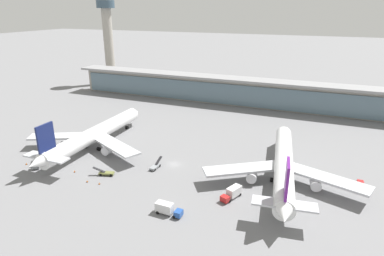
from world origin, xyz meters
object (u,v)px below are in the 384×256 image
Objects in this scene: control_tower at (108,33)px; safety_cone_charlie at (99,183)px; safety_cone_bravo at (87,181)px; service_truck_near_nose_blue at (167,209)px; service_truck_by_tail_red at (361,184)px; service_truck_mid_apron_grey at (155,166)px; service_truck_at_far_stand_red at (232,193)px; service_truck_under_wing_grey at (37,160)px; service_truck_on_taxiway_olive at (106,173)px; safety_cone_delta at (26,164)px; airliner_left_stand at (93,135)px; airliner_centre_stand at (284,165)px; safety_cone_alpha at (74,171)px.

control_tower is 150.53m from safety_cone_charlie.
safety_cone_bravo is at bearing -175.79° from safety_cone_charlie.
service_truck_near_nose_blue is at bearing -10.63° from safety_cone_bravo.
service_truck_by_tail_red is (47.71, 34.89, -0.88)m from service_truck_near_nose_blue.
service_truck_by_tail_red is at bearing 11.47° from service_truck_mid_apron_grey.
service_truck_at_far_stand_red is at bearing -43.26° from control_tower.
service_truck_by_tail_red is (63.09, 12.80, 0.00)m from service_truck_mid_apron_grey.
service_truck_on_taxiway_olive is at bearing 5.51° from service_truck_under_wing_grey.
safety_cone_delta is at bearing -172.20° from service_truck_on_taxiway_olive.
airliner_left_stand is 93.30m from service_truck_by_tail_red.
control_tower is (-155.24, 93.11, 33.61)m from service_truck_by_tail_red.
safety_cone_charlie is (-10.79, -16.05, -0.49)m from service_truck_mid_apron_grey.
service_truck_under_wing_grey is 105.27m from service_truck_by_tail_red.
airliner_centre_stand is 90.55× the size of safety_cone_charlie.
service_truck_by_tail_red and service_truck_on_taxiway_olive have the same top height.
control_tower is 89.87× the size of safety_cone_alpha.
service_truck_mid_apron_grey is 44.82m from safety_cone_delta.
control_tower reaches higher than service_truck_mid_apron_grey.
service_truck_at_far_stand_red is 10.91× the size of safety_cone_delta.
service_truck_under_wing_grey is at bearing -178.78° from safety_cone_alpha.
service_truck_near_nose_blue is (-25.24, -29.74, -3.63)m from airliner_centre_stand.
service_truck_by_tail_red is at bearing 21.33° from safety_cone_charlie.
safety_cone_delta is (-12.52, -20.91, -5.00)m from airliner_left_stand.
service_truck_on_taxiway_olive is 11.09m from safety_cone_alpha.
service_truck_by_tail_red is (102.07, 25.76, -0.90)m from service_truck_under_wing_grey.
airliner_left_stand reaches higher than service_truck_at_far_stand_red.
control_tower reaches higher than airliner_left_stand.
airliner_left_stand is 24.66m from service_truck_on_taxiway_olive.
service_truck_mid_apron_grey is 0.11× the size of control_tower.
safety_cone_delta is (-27.31, 1.87, 0.00)m from safety_cone_bravo.
safety_cone_charlie and safety_cone_delta have the same top height.
service_truck_near_nose_blue is (45.26, -28.50, -3.63)m from airliner_left_stand.
service_truck_near_nose_blue is 58.30m from safety_cone_delta.
service_truck_at_far_stand_red is 40.51m from safety_cone_charlie.
safety_cone_charlie is at bearing -123.92° from service_truck_mid_apron_grey.
service_truck_under_wing_grey is at bearing -174.49° from service_truck_on_taxiway_olive.
service_truck_mid_apron_grey is at bearing 47.31° from safety_cone_bravo.
airliner_centre_stand is at bearing 24.75° from safety_cone_charlie.
service_truck_on_taxiway_olive is (-53.03, -18.04, -4.51)m from airliner_centre_stand.
service_truck_by_tail_red is at bearing 17.08° from service_truck_on_taxiway_olive.
airliner_left_stand is 20.76m from safety_cone_alpha.
safety_cone_charlie is 1.00× the size of safety_cone_delta.
service_truck_near_nose_blue is at bearing -49.97° from control_tower.
airliner_left_stand is 21.70m from service_truck_under_wing_grey.
airliner_centre_stand is at bearing 10.67° from service_truck_mid_apron_grey.
service_truck_mid_apron_grey is 16.19m from service_truck_on_taxiway_olive.
airliner_centre_stand is 90.55× the size of safety_cone_bravo.
control_tower reaches higher than safety_cone_delta.
airliner_left_stand is 90.42× the size of safety_cone_charlie.
safety_cone_alpha is at bearing -151.51° from service_truck_mid_apron_grey.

